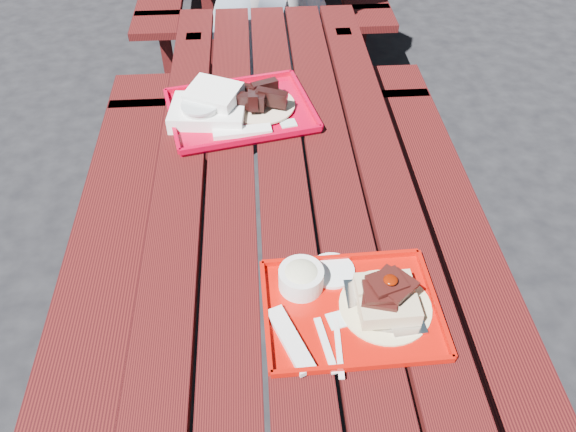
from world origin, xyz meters
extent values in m
plane|color=black|center=(0.00, 0.00, 0.00)|extent=(60.00, 60.00, 0.00)
cube|color=#450F0D|center=(-0.30, 0.00, 0.73)|extent=(0.14, 2.40, 0.04)
cube|color=#450F0D|center=(-0.15, 0.00, 0.73)|extent=(0.14, 2.40, 0.04)
cube|color=#450F0D|center=(0.00, 0.00, 0.73)|extent=(0.14, 2.40, 0.04)
cube|color=#450F0D|center=(0.15, 0.00, 0.73)|extent=(0.14, 2.40, 0.04)
cube|color=#450F0D|center=(0.30, 0.00, 0.73)|extent=(0.14, 2.40, 0.04)
cube|color=#450F0D|center=(-0.58, 0.00, 0.43)|extent=(0.25, 2.40, 0.04)
cube|color=#450F0D|center=(-0.58, 0.84, 0.21)|extent=(0.06, 0.06, 0.42)
cube|color=#450F0D|center=(0.58, 0.00, 0.43)|extent=(0.25, 2.40, 0.04)
cube|color=#450F0D|center=(0.58, 0.84, 0.21)|extent=(0.06, 0.06, 0.42)
cube|color=#450F0D|center=(-0.30, 0.96, 0.38)|extent=(0.06, 0.06, 0.75)
cube|color=#450F0D|center=(0.30, 0.96, 0.38)|extent=(0.06, 0.06, 0.75)
cube|color=#450F0D|center=(0.00, 0.96, 0.43)|extent=(1.40, 0.06, 0.04)
cube|color=#450F0D|center=(-0.58, 1.96, 0.21)|extent=(0.06, 0.06, 0.42)
cube|color=#450F0D|center=(0.58, 1.96, 0.21)|extent=(0.06, 0.06, 0.42)
cube|color=#450F0D|center=(-0.30, 1.84, 0.38)|extent=(0.06, 0.06, 0.75)
cube|color=#450F0D|center=(0.30, 1.84, 0.38)|extent=(0.06, 0.06, 0.75)
cube|color=#450F0D|center=(0.00, 1.84, 0.43)|extent=(1.40, 0.06, 0.04)
cube|color=#AF0C04|center=(0.13, -0.40, 0.76)|extent=(0.39, 0.31, 0.01)
cube|color=#AF0C04|center=(0.12, -0.25, 0.77)|extent=(0.39, 0.02, 0.02)
cube|color=#AF0C04|center=(0.13, -0.55, 0.77)|extent=(0.39, 0.02, 0.02)
cube|color=#AF0C04|center=(0.32, -0.40, 0.77)|extent=(0.02, 0.30, 0.02)
cube|color=#AF0C04|center=(-0.07, -0.41, 0.77)|extent=(0.02, 0.30, 0.02)
cylinder|color=beige|center=(0.21, -0.40, 0.76)|extent=(0.21, 0.21, 0.01)
cube|color=#CEB78D|center=(0.21, -0.43, 0.79)|extent=(0.13, 0.06, 0.04)
cube|color=#CEB78D|center=(0.21, -0.36, 0.79)|extent=(0.13, 0.06, 0.04)
ellipsoid|color=#5A0F01|center=(0.21, -0.40, 0.87)|extent=(0.03, 0.03, 0.01)
cylinder|color=silver|center=(0.02, -0.33, 0.79)|extent=(0.11, 0.11, 0.05)
ellipsoid|color=beige|center=(0.02, -0.33, 0.80)|extent=(0.09, 0.09, 0.04)
cylinder|color=white|center=(0.10, -0.29, 0.76)|extent=(0.11, 0.11, 0.01)
cube|color=silver|center=(-0.02, -0.48, 0.77)|extent=(0.10, 0.18, 0.01)
cube|color=silver|center=(0.06, -0.49, 0.76)|extent=(0.04, 0.14, 0.01)
cube|color=silver|center=(0.08, -0.50, 0.76)|extent=(0.02, 0.15, 0.00)
cube|color=silver|center=(0.09, -0.43, 0.76)|extent=(0.05, 0.05, 0.00)
cube|color=#B1001F|center=(-0.12, 0.41, 0.76)|extent=(0.51, 0.43, 0.01)
cube|color=#B1001F|center=(-0.15, 0.57, 0.77)|extent=(0.44, 0.10, 0.02)
cube|color=#B1001F|center=(-0.08, 0.24, 0.77)|extent=(0.44, 0.10, 0.02)
cube|color=#B1001F|center=(0.10, 0.45, 0.77)|extent=(0.08, 0.34, 0.02)
cube|color=#B1001F|center=(-0.34, 0.36, 0.77)|extent=(0.08, 0.34, 0.02)
cube|color=white|center=(-0.07, 0.42, 0.77)|extent=(0.18, 0.18, 0.01)
cylinder|color=beige|center=(-0.05, 0.42, 0.77)|extent=(0.22, 0.22, 0.01)
cylinder|color=silver|center=(-0.24, 0.36, 0.79)|extent=(0.11, 0.11, 0.06)
cylinder|color=silver|center=(-0.24, 0.36, 0.82)|extent=(0.12, 0.12, 0.01)
cube|color=white|center=(-0.11, 0.28, 0.77)|extent=(0.19, 0.06, 0.02)
cube|color=silver|center=(0.03, 0.32, 0.76)|extent=(0.06, 0.05, 0.00)
cube|color=white|center=(-0.22, 0.38, 0.78)|extent=(0.25, 0.20, 0.05)
cube|color=white|center=(-0.20, 0.41, 0.82)|extent=(0.20, 0.19, 0.04)
camera|label=1|loc=(-0.07, -1.14, 1.81)|focal=35.00mm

